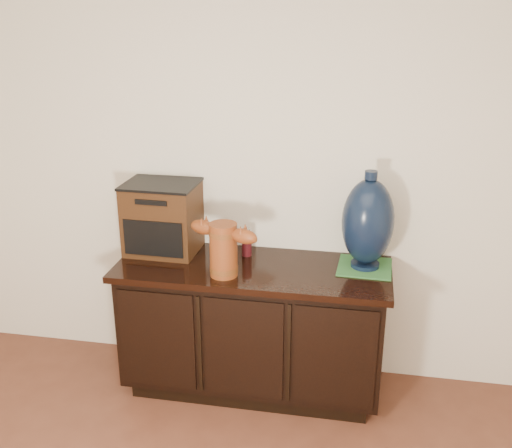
% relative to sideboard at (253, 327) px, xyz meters
% --- Properties ---
extents(sideboard, '(1.46, 0.56, 0.75)m').
position_rel_sideboard_xyz_m(sideboard, '(0.00, 0.00, 0.00)').
color(sideboard, black).
rests_on(sideboard, ground).
extents(terracotta_vessel, '(0.39, 0.21, 0.28)m').
position_rel_sideboard_xyz_m(terracotta_vessel, '(-0.12, -0.14, 0.53)').
color(terracotta_vessel, brown).
rests_on(terracotta_vessel, sideboard).
extents(tv_radio, '(0.40, 0.33, 0.40)m').
position_rel_sideboard_xyz_m(tv_radio, '(-0.53, 0.12, 0.57)').
color(tv_radio, '#391F0E').
rests_on(tv_radio, sideboard).
extents(green_mat, '(0.29, 0.29, 0.01)m').
position_rel_sideboard_xyz_m(green_mat, '(0.59, 0.09, 0.37)').
color(green_mat, '#337134').
rests_on(green_mat, sideboard).
extents(lamp_base, '(0.28, 0.28, 0.52)m').
position_rel_sideboard_xyz_m(lamp_base, '(0.59, 0.09, 0.62)').
color(lamp_base, black).
rests_on(lamp_base, green_mat).
extents(spray_can, '(0.05, 0.05, 0.16)m').
position_rel_sideboard_xyz_m(spray_can, '(-0.06, 0.14, 0.45)').
color(spray_can, maroon).
rests_on(spray_can, sideboard).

